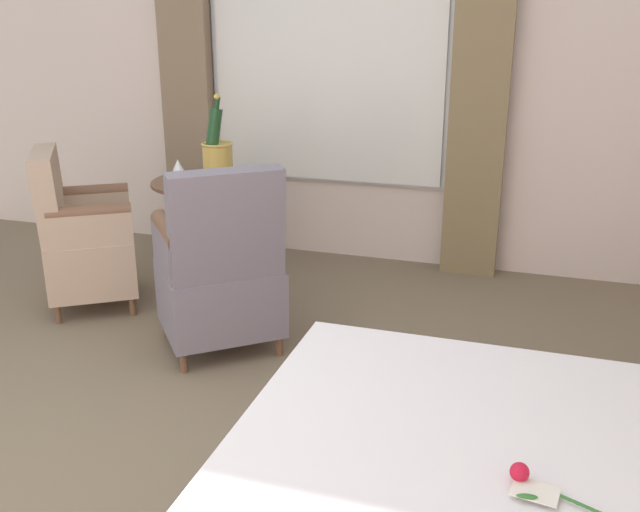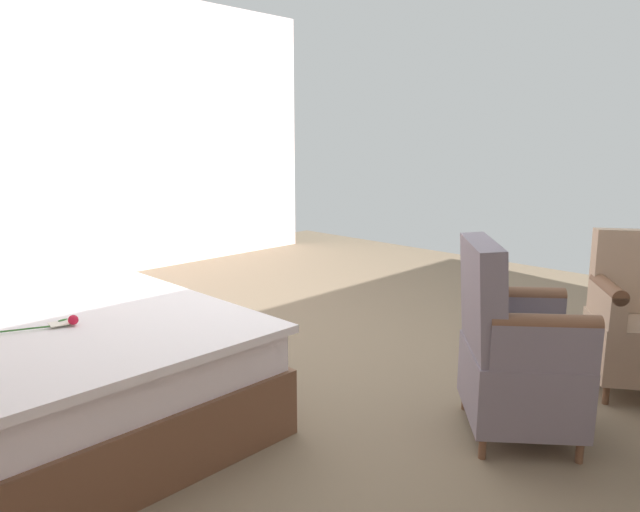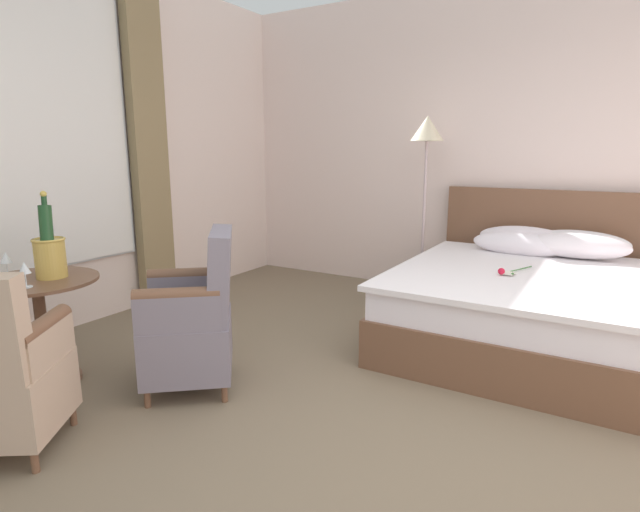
# 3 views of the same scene
# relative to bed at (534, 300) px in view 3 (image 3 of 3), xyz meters

# --- Properties ---
(ground_plane) EXTENTS (7.81, 7.81, 0.00)m
(ground_plane) POSITION_rel_bed_xyz_m (-0.19, -1.81, -0.33)
(ground_plane) COLOR #786751
(wall_headboard_side) EXTENTS (6.43, 0.12, 3.00)m
(wall_headboard_side) POSITION_rel_bed_xyz_m (-0.19, 1.14, 1.17)
(wall_headboard_side) COLOR silver
(wall_headboard_side) RESTS_ON ground
(wall_window_side) EXTENTS (0.27, 5.89, 3.00)m
(wall_window_side) POSITION_rel_bed_xyz_m (-3.39, -1.81, 1.18)
(wall_window_side) COLOR silver
(wall_window_side) RESTS_ON ground
(bed) EXTENTS (1.95, 2.14, 1.10)m
(bed) POSITION_rel_bed_xyz_m (0.00, 0.00, 0.00)
(bed) COLOR brown
(bed) RESTS_ON ground
(floor_lamp_brass) EXTENTS (0.31, 0.31, 1.77)m
(floor_lamp_brass) POSITION_rel_bed_xyz_m (-1.13, 0.65, 1.13)
(floor_lamp_brass) COLOR #C0A9AD
(floor_lamp_brass) RESTS_ON ground
(side_table_round) EXTENTS (0.71, 0.71, 0.68)m
(side_table_round) POSITION_rel_bed_xyz_m (-2.54, -2.33, 0.11)
(side_table_round) COLOR brown
(side_table_round) RESTS_ON ground
(champagne_bucket) EXTENTS (0.19, 0.19, 0.53)m
(champagne_bucket) POSITION_rel_bed_xyz_m (-2.50, -2.25, 0.51)
(champagne_bucket) COLOR gold
(champagne_bucket) RESTS_ON side_table_round
(wine_glass_near_bucket) EXTENTS (0.07, 0.07, 0.16)m
(wine_glass_near_bucket) POSITION_rel_bed_xyz_m (-2.75, -2.38, 0.46)
(wine_glass_near_bucket) COLOR white
(wine_glass_near_bucket) RESTS_ON side_table_round
(wine_glass_near_edge) EXTENTS (0.07, 0.07, 0.15)m
(wine_glass_near_edge) POSITION_rel_bed_xyz_m (-2.40, -2.46, 0.46)
(wine_glass_near_edge) COLOR white
(wine_glass_near_edge) RESTS_ON side_table_round
(armchair_by_window) EXTENTS (0.78, 0.78, 0.99)m
(armchair_by_window) POSITION_rel_bed_xyz_m (-1.69, -1.87, 0.09)
(armchair_by_window) COLOR brown
(armchair_by_window) RESTS_ON ground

